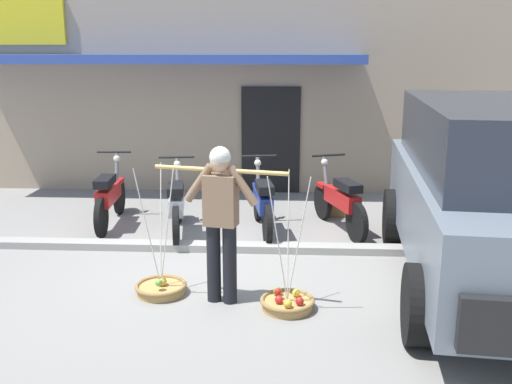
{
  "coord_description": "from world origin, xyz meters",
  "views": [
    {
      "loc": [
        0.91,
        -6.6,
        2.63
      ],
      "look_at": [
        0.52,
        0.6,
        0.85
      ],
      "focal_mm": 40.0,
      "sensor_mm": 36.0,
      "label": 1
    }
  ],
  "objects_px": {
    "motorcycle_third_in_row": "(262,203)",
    "fruit_basket_right_side": "(287,302)",
    "motorcycle_nearest_shop": "(110,197)",
    "parked_truck": "(495,190)",
    "motorcycle_second_in_row": "(177,204)",
    "fruit_basket_left_side": "(161,287)",
    "fruit_vendor": "(221,215)",
    "wooden_crate": "(335,205)",
    "motorcycle_end_of_row": "(340,201)"
  },
  "relations": [
    {
      "from": "motorcycle_third_in_row",
      "to": "fruit_basket_right_side",
      "type": "bearing_deg",
      "value": -81.82
    },
    {
      "from": "motorcycle_nearest_shop",
      "to": "parked_truck",
      "type": "distance_m",
      "value": 5.5
    },
    {
      "from": "motorcycle_nearest_shop",
      "to": "motorcycle_second_in_row",
      "type": "xyz_separation_m",
      "value": [
        1.12,
        -0.4,
        0.0
      ]
    },
    {
      "from": "fruit_basket_left_side",
      "to": "fruit_basket_right_side",
      "type": "relative_size",
      "value": 1.0
    },
    {
      "from": "fruit_vendor",
      "to": "parked_truck",
      "type": "distance_m",
      "value": 3.06
    },
    {
      "from": "fruit_vendor",
      "to": "motorcycle_third_in_row",
      "type": "relative_size",
      "value": 0.94
    },
    {
      "from": "motorcycle_third_in_row",
      "to": "wooden_crate",
      "type": "relative_size",
      "value": 4.11
    },
    {
      "from": "motorcycle_third_in_row",
      "to": "parked_truck",
      "type": "height_order",
      "value": "parked_truck"
    },
    {
      "from": "fruit_vendor",
      "to": "motorcycle_third_in_row",
      "type": "bearing_deg",
      "value": 82.38
    },
    {
      "from": "fruit_basket_right_side",
      "to": "motorcycle_second_in_row",
      "type": "height_order",
      "value": "fruit_basket_right_side"
    },
    {
      "from": "motorcycle_nearest_shop",
      "to": "motorcycle_second_in_row",
      "type": "distance_m",
      "value": 1.19
    },
    {
      "from": "motorcycle_nearest_shop",
      "to": "motorcycle_second_in_row",
      "type": "bearing_deg",
      "value": -19.74
    },
    {
      "from": "fruit_basket_right_side",
      "to": "motorcycle_second_in_row",
      "type": "xyz_separation_m",
      "value": [
        -1.62,
        2.44,
        0.37
      ]
    },
    {
      "from": "motorcycle_third_in_row",
      "to": "wooden_crate",
      "type": "height_order",
      "value": "motorcycle_third_in_row"
    },
    {
      "from": "wooden_crate",
      "to": "fruit_basket_right_side",
      "type": "bearing_deg",
      "value": -102.31
    },
    {
      "from": "motorcycle_nearest_shop",
      "to": "motorcycle_third_in_row",
      "type": "xyz_separation_m",
      "value": [
        2.37,
        -0.24,
        0.0
      ]
    },
    {
      "from": "parked_truck",
      "to": "fruit_basket_right_side",
      "type": "bearing_deg",
      "value": -161.96
    },
    {
      "from": "fruit_basket_left_side",
      "to": "fruit_basket_right_side",
      "type": "height_order",
      "value": "same"
    },
    {
      "from": "motorcycle_second_in_row",
      "to": "motorcycle_end_of_row",
      "type": "distance_m",
      "value": 2.42
    },
    {
      "from": "fruit_vendor",
      "to": "fruit_basket_left_side",
      "type": "distance_m",
      "value": 1.15
    },
    {
      "from": "fruit_basket_right_side",
      "to": "motorcycle_third_in_row",
      "type": "bearing_deg",
      "value": 98.18
    },
    {
      "from": "motorcycle_nearest_shop",
      "to": "fruit_basket_right_side",
      "type": "bearing_deg",
      "value": -46.02
    },
    {
      "from": "motorcycle_end_of_row",
      "to": "wooden_crate",
      "type": "xyz_separation_m",
      "value": [
        0.01,
        0.85,
        -0.29
      ]
    },
    {
      "from": "parked_truck",
      "to": "motorcycle_third_in_row",
      "type": "bearing_deg",
      "value": 145.12
    },
    {
      "from": "motorcycle_second_in_row",
      "to": "motorcycle_third_in_row",
      "type": "distance_m",
      "value": 1.26
    },
    {
      "from": "wooden_crate",
      "to": "motorcycle_second_in_row",
      "type": "bearing_deg",
      "value": -154.24
    },
    {
      "from": "fruit_basket_left_side",
      "to": "wooden_crate",
      "type": "relative_size",
      "value": 3.3
    },
    {
      "from": "fruit_basket_right_side",
      "to": "motorcycle_end_of_row",
      "type": "xyz_separation_m",
      "value": [
        0.78,
        2.75,
        0.37
      ]
    },
    {
      "from": "fruit_vendor",
      "to": "motorcycle_second_in_row",
      "type": "relative_size",
      "value": 0.94
    },
    {
      "from": "motorcycle_third_in_row",
      "to": "wooden_crate",
      "type": "bearing_deg",
      "value": 40.57
    },
    {
      "from": "motorcycle_second_in_row",
      "to": "motorcycle_third_in_row",
      "type": "bearing_deg",
      "value": 7.63
    },
    {
      "from": "motorcycle_third_in_row",
      "to": "motorcycle_end_of_row",
      "type": "height_order",
      "value": "same"
    },
    {
      "from": "motorcycle_nearest_shop",
      "to": "fruit_vendor",
      "type": "bearing_deg",
      "value": -52.79
    },
    {
      "from": "fruit_vendor",
      "to": "wooden_crate",
      "type": "bearing_deg",
      "value": 66.63
    },
    {
      "from": "fruit_vendor",
      "to": "motorcycle_nearest_shop",
      "type": "xyz_separation_m",
      "value": [
        -2.04,
        2.69,
        -0.52
      ]
    },
    {
      "from": "fruit_basket_left_side",
      "to": "motorcycle_second_in_row",
      "type": "relative_size",
      "value": 0.8
    },
    {
      "from": "fruit_basket_right_side",
      "to": "motorcycle_end_of_row",
      "type": "relative_size",
      "value": 0.83
    },
    {
      "from": "fruit_vendor",
      "to": "motorcycle_second_in_row",
      "type": "bearing_deg",
      "value": 111.88
    },
    {
      "from": "motorcycle_nearest_shop",
      "to": "motorcycle_second_in_row",
      "type": "relative_size",
      "value": 1.01
    },
    {
      "from": "fruit_basket_right_side",
      "to": "motorcycle_third_in_row",
      "type": "height_order",
      "value": "fruit_basket_right_side"
    },
    {
      "from": "motorcycle_end_of_row",
      "to": "parked_truck",
      "type": "xyz_separation_m",
      "value": [
        1.51,
        -2.01,
        0.68
      ]
    },
    {
      "from": "fruit_basket_right_side",
      "to": "wooden_crate",
      "type": "xyz_separation_m",
      "value": [
        0.79,
        3.6,
        0.08
      ]
    },
    {
      "from": "motorcycle_nearest_shop",
      "to": "motorcycle_second_in_row",
      "type": "height_order",
      "value": "same"
    },
    {
      "from": "motorcycle_nearest_shop",
      "to": "parked_truck",
      "type": "xyz_separation_m",
      "value": [
        5.04,
        -2.1,
        0.68
      ]
    },
    {
      "from": "motorcycle_nearest_shop",
      "to": "motorcycle_end_of_row",
      "type": "bearing_deg",
      "value": -1.48
    },
    {
      "from": "fruit_basket_left_side",
      "to": "motorcycle_nearest_shop",
      "type": "height_order",
      "value": "fruit_basket_left_side"
    },
    {
      "from": "motorcycle_second_in_row",
      "to": "parked_truck",
      "type": "relative_size",
      "value": 0.36
    },
    {
      "from": "motorcycle_nearest_shop",
      "to": "motorcycle_third_in_row",
      "type": "relative_size",
      "value": 1.01
    },
    {
      "from": "fruit_basket_left_side",
      "to": "motorcycle_end_of_row",
      "type": "xyz_separation_m",
      "value": [
        2.19,
        2.44,
        0.37
      ]
    },
    {
      "from": "fruit_basket_right_side",
      "to": "fruit_basket_left_side",
      "type": "bearing_deg",
      "value": 167.52
    }
  ]
}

